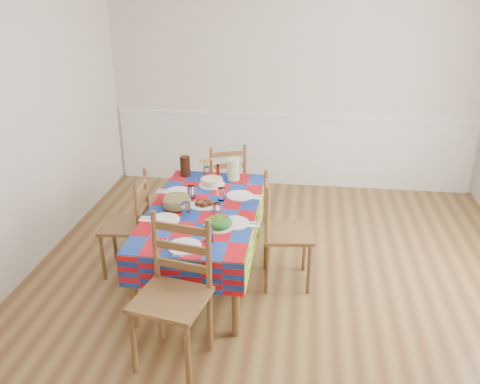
{
  "coord_description": "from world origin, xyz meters",
  "views": [
    {
      "loc": [
        0.18,
        -3.65,
        2.49
      ],
      "look_at": [
        -0.33,
        0.12,
        0.87
      ],
      "focal_mm": 38.0,
      "sensor_mm": 36.0,
      "label": 1
    }
  ],
  "objects_px": {
    "meat_platter": "(204,204)",
    "chair_right": "(282,232)",
    "chair_near": "(174,295)",
    "chair_far": "(226,184)",
    "green_pitcher": "(233,169)",
    "dining_table": "(204,215)",
    "tea_pitcher": "(185,166)",
    "chair_left": "(129,225)"
  },
  "relations": [
    {
      "from": "chair_near",
      "to": "chair_far",
      "type": "bearing_deg",
      "value": 101.21
    },
    {
      "from": "chair_right",
      "to": "meat_platter",
      "type": "bearing_deg",
      "value": 80.26
    },
    {
      "from": "dining_table",
      "to": "green_pitcher",
      "type": "relative_size",
      "value": 8.22
    },
    {
      "from": "tea_pitcher",
      "to": "chair_near",
      "type": "xyz_separation_m",
      "value": [
        0.34,
        -1.79,
        -0.25
      ]
    },
    {
      "from": "chair_right",
      "to": "tea_pitcher",
      "type": "bearing_deg",
      "value": 47.59
    },
    {
      "from": "chair_far",
      "to": "chair_left",
      "type": "relative_size",
      "value": 0.99
    },
    {
      "from": "green_pitcher",
      "to": "chair_left",
      "type": "height_order",
      "value": "chair_left"
    },
    {
      "from": "chair_left",
      "to": "tea_pitcher",
      "type": "bearing_deg",
      "value": 149.67
    },
    {
      "from": "meat_platter",
      "to": "chair_right",
      "type": "bearing_deg",
      "value": -3.15
    },
    {
      "from": "chair_left",
      "to": "chair_right",
      "type": "relative_size",
      "value": 0.95
    },
    {
      "from": "meat_platter",
      "to": "chair_right",
      "type": "xyz_separation_m",
      "value": [
        0.68,
        -0.04,
        -0.21
      ]
    },
    {
      "from": "meat_platter",
      "to": "chair_right",
      "type": "relative_size",
      "value": 0.28
    },
    {
      "from": "chair_near",
      "to": "chair_far",
      "type": "distance_m",
      "value": 2.15
    },
    {
      "from": "green_pitcher",
      "to": "tea_pitcher",
      "type": "distance_m",
      "value": 0.48
    },
    {
      "from": "chair_far",
      "to": "chair_left",
      "type": "xyz_separation_m",
      "value": [
        -0.69,
        -1.07,
        0.0
      ]
    },
    {
      "from": "tea_pitcher",
      "to": "chair_near",
      "type": "bearing_deg",
      "value": -79.29
    },
    {
      "from": "tea_pitcher",
      "to": "chair_right",
      "type": "xyz_separation_m",
      "value": [
        1.01,
        -0.73,
        -0.29
      ]
    },
    {
      "from": "dining_table",
      "to": "chair_near",
      "type": "height_order",
      "value": "chair_near"
    },
    {
      "from": "dining_table",
      "to": "tea_pitcher",
      "type": "height_order",
      "value": "tea_pitcher"
    },
    {
      "from": "green_pitcher",
      "to": "chair_right",
      "type": "height_order",
      "value": "chair_right"
    },
    {
      "from": "meat_platter",
      "to": "green_pitcher",
      "type": "relative_size",
      "value": 1.32
    },
    {
      "from": "green_pitcher",
      "to": "chair_far",
      "type": "relative_size",
      "value": 0.23
    },
    {
      "from": "dining_table",
      "to": "chair_left",
      "type": "bearing_deg",
      "value": 179.73
    },
    {
      "from": "dining_table",
      "to": "meat_platter",
      "type": "xyz_separation_m",
      "value": [
        -0.0,
        0.03,
        0.09
      ]
    },
    {
      "from": "tea_pitcher",
      "to": "chair_far",
      "type": "bearing_deg",
      "value": 46.02
    },
    {
      "from": "dining_table",
      "to": "tea_pitcher",
      "type": "bearing_deg",
      "value": 114.55
    },
    {
      "from": "meat_platter",
      "to": "chair_left",
      "type": "distance_m",
      "value": 0.72
    },
    {
      "from": "chair_near",
      "to": "chair_right",
      "type": "relative_size",
      "value": 1.07
    },
    {
      "from": "green_pitcher",
      "to": "tea_pitcher",
      "type": "xyz_separation_m",
      "value": [
        -0.48,
        0.04,
        -0.0
      ]
    },
    {
      "from": "meat_platter",
      "to": "chair_left",
      "type": "xyz_separation_m",
      "value": [
        -0.68,
        -0.03,
        -0.23
      ]
    },
    {
      "from": "green_pitcher",
      "to": "chair_right",
      "type": "distance_m",
      "value": 0.91
    },
    {
      "from": "meat_platter",
      "to": "chair_right",
      "type": "distance_m",
      "value": 0.71
    },
    {
      "from": "chair_left",
      "to": "chair_right",
      "type": "xyz_separation_m",
      "value": [
        1.36,
        -0.01,
        0.03
      ]
    },
    {
      "from": "dining_table",
      "to": "meat_platter",
      "type": "relative_size",
      "value": 6.22
    },
    {
      "from": "chair_right",
      "to": "chair_far",
      "type": "bearing_deg",
      "value": 24.81
    },
    {
      "from": "chair_near",
      "to": "chair_right",
      "type": "distance_m",
      "value": 1.26
    },
    {
      "from": "green_pitcher",
      "to": "tea_pitcher",
      "type": "relative_size",
      "value": 1.05
    },
    {
      "from": "dining_table",
      "to": "chair_left",
      "type": "height_order",
      "value": "chair_left"
    },
    {
      "from": "chair_far",
      "to": "tea_pitcher",
      "type": "bearing_deg",
      "value": 24.66
    },
    {
      "from": "green_pitcher",
      "to": "chair_left",
      "type": "bearing_deg",
      "value": -140.7
    },
    {
      "from": "chair_left",
      "to": "green_pitcher",
      "type": "bearing_deg",
      "value": 124.95
    },
    {
      "from": "dining_table",
      "to": "chair_near",
      "type": "distance_m",
      "value": 1.07
    }
  ]
}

